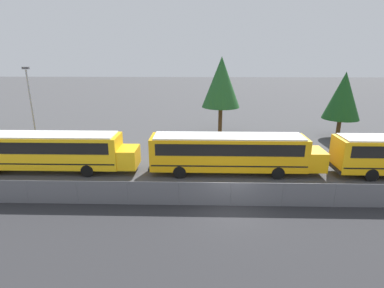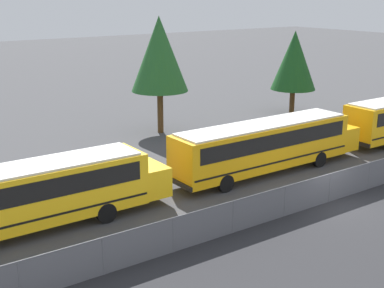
% 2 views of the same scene
% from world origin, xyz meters
% --- Properties ---
extents(ground_plane, '(200.00, 200.00, 0.00)m').
position_xyz_m(ground_plane, '(0.00, 0.00, 0.00)').
color(ground_plane, '#424244').
extents(road_strip, '(114.83, 12.00, 0.01)m').
position_xyz_m(road_strip, '(0.00, -6.00, 0.00)').
color(road_strip, '#2B2B2D').
rests_on(road_strip, ground_plane).
extents(fence, '(80.90, 0.07, 1.53)m').
position_xyz_m(fence, '(0.00, -0.00, 0.78)').
color(fence, '#9EA0A5').
rests_on(fence, ground_plane).
extents(school_bus_1, '(13.13, 2.45, 3.01)m').
position_xyz_m(school_bus_1, '(-13.56, 5.27, 1.79)').
color(school_bus_1, yellow).
rests_on(school_bus_1, ground_plane).
extents(school_bus_2, '(13.13, 2.45, 3.01)m').
position_xyz_m(school_bus_2, '(0.54, 5.19, 1.79)').
color(school_bus_2, orange).
rests_on(school_bus_2, ground_plane).
extents(light_pole, '(0.60, 0.24, 7.70)m').
position_xyz_m(light_pole, '(-17.50, 10.80, 4.23)').
color(light_pole, gray).
rests_on(light_pole, ground_plane).
extents(tree_0, '(3.81, 3.81, 7.05)m').
position_xyz_m(tree_0, '(13.24, 15.68, 4.55)').
color(tree_0, '#51381E').
rests_on(tree_0, ground_plane).
extents(tree_2, '(4.16, 4.16, 8.56)m').
position_xyz_m(tree_2, '(0.42, 16.62, 5.83)').
color(tree_2, '#51381E').
rests_on(tree_2, ground_plane).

